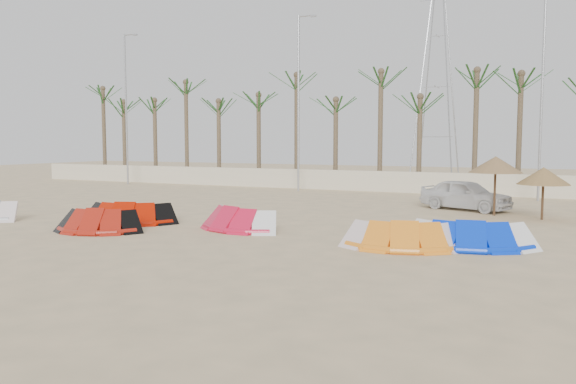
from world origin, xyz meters
The scene contains 15 objects.
ground centered at (0.00, 0.00, 0.00)m, with size 120.00×120.00×0.00m, color #DABA89.
boundary_wall centered at (0.00, 22.00, 0.65)m, with size 60.00×0.30×1.30m, color beige.
palm_line centered at (0.67, 23.50, 6.44)m, with size 52.00×4.00×7.70m.
lamp_a centered at (-19.96, 20.00, 5.77)m, with size 1.25×0.14×11.00m.
lamp_b centered at (-5.96, 20.00, 5.77)m, with size 1.25×0.14×11.00m.
lamp_c centered at (8.04, 20.00, 5.77)m, with size 1.25×0.14×11.00m.
pylon centered at (1.00, 28.00, 0.00)m, with size 3.00×3.00×14.00m, color #A5A8AD, non-canonical shape.
kite_red_left centered at (-5.93, 4.48, 0.42)m, with size 3.98×2.56×0.90m.
kite_red_mid centered at (-5.40, 2.32, 0.42)m, with size 3.38×2.26×0.90m.
kite_red_right centered at (-1.38, 4.97, 0.42)m, with size 3.88×2.45×0.90m.
kite_orange centered at (4.91, 3.97, 0.42)m, with size 3.81×2.29×0.90m.
kite_blue centered at (6.62, 4.93, 0.42)m, with size 3.88×2.12×0.90m.
parasol_left centered at (6.51, 12.76, 2.17)m, with size 2.24×2.24×2.53m.
parasol_mid centered at (8.39, 12.21, 1.77)m, with size 2.05×2.05×2.13m.
car centered at (5.10, 14.31, 0.71)m, with size 1.68×4.17×1.42m, color silver.
Camera 1 is at (8.87, -12.45, 3.12)m, focal length 35.00 mm.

